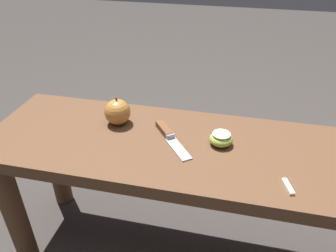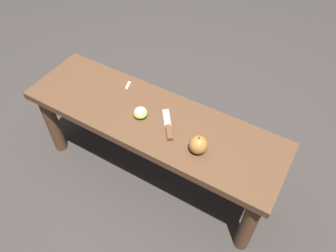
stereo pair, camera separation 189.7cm
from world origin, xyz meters
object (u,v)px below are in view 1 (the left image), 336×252
Objects in this scene: wooden_bench at (202,171)px; knife at (168,134)px; apple_whole at (118,112)px; apple_cut at (221,139)px.

wooden_bench is 7.56× the size of knife.
knife is 1.88× the size of apple_whole.
knife is 0.16m from apple_cut.
apple_whole reaches higher than wooden_bench.
apple_whole is at bearing -13.47° from wooden_bench.
apple_cut reaches higher than knife.
apple_cut is at bearing -153.24° from wooden_bench.
knife reaches higher than wooden_bench.
apple_cut is (-0.33, 0.05, -0.02)m from apple_whole.
wooden_bench is at bearing 26.76° from apple_cut.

